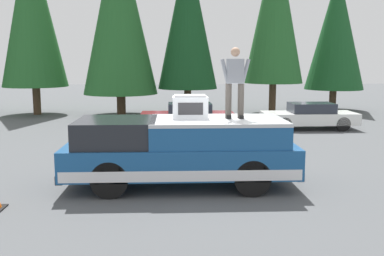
# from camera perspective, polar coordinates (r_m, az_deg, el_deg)

# --- Properties ---
(ground_plane) EXTENTS (90.00, 90.00, 0.00)m
(ground_plane) POSITION_cam_1_polar(r_m,az_deg,el_deg) (10.87, 1.71, -7.36)
(ground_plane) COLOR #4C4F51
(pickup_truck) EXTENTS (2.01, 5.54, 1.65)m
(pickup_truck) POSITION_cam_1_polar(r_m,az_deg,el_deg) (10.52, -1.47, -3.00)
(pickup_truck) COLOR navy
(pickup_truck) RESTS_ON ground
(compressor_unit) EXTENTS (0.65, 0.84, 0.56)m
(compressor_unit) POSITION_cam_1_polar(r_m,az_deg,el_deg) (10.53, -0.26, 2.82)
(compressor_unit) COLOR silver
(compressor_unit) RESTS_ON pickup_truck
(person_on_truck_bed) EXTENTS (0.29, 0.72, 1.69)m
(person_on_truck_bed) POSITION_cam_1_polar(r_m,az_deg,el_deg) (10.49, 5.65, 6.17)
(person_on_truck_bed) COLOR #423D38
(person_on_truck_bed) RESTS_ON pickup_truck
(parked_car_white) EXTENTS (1.64, 4.10, 1.16)m
(parked_car_white) POSITION_cam_1_polar(r_m,az_deg,el_deg) (20.02, 15.11, 1.53)
(parked_car_white) COLOR white
(parked_car_white) RESTS_ON ground
(parked_car_maroon) EXTENTS (1.64, 4.10, 1.16)m
(parked_car_maroon) POSITION_cam_1_polar(r_m,az_deg,el_deg) (19.24, -0.52, 1.55)
(parked_car_maroon) COLOR maroon
(parked_car_maroon) RESTS_ON ground
(conifer_far_left) EXTENTS (3.48, 3.48, 8.28)m
(conifer_far_left) POSITION_cam_1_polar(r_m,az_deg,el_deg) (27.93, 18.35, 12.00)
(conifer_far_left) COLOR #4C3826
(conifer_far_left) RESTS_ON ground
(conifer_left) EXTENTS (3.33, 3.33, 10.03)m
(conifer_left) POSITION_cam_1_polar(r_m,az_deg,el_deg) (25.61, 10.81, 15.09)
(conifer_left) COLOR #4C3826
(conifer_left) RESTS_ON ground
(conifer_center_left) EXTENTS (3.27, 3.27, 9.29)m
(conifer_center_left) POSITION_cam_1_polar(r_m,az_deg,el_deg) (24.38, -0.59, 14.39)
(conifer_center_left) COLOR #4C3826
(conifer_center_left) RESTS_ON ground
(conifer_center_right) EXTENTS (4.03, 4.03, 10.36)m
(conifer_center_right) POSITION_cam_1_polar(r_m,az_deg,el_deg) (24.43, -9.56, 15.19)
(conifer_center_right) COLOR #4C3826
(conifer_center_right) RESTS_ON ground
(conifer_right) EXTENTS (3.55, 3.55, 10.12)m
(conifer_right) POSITION_cam_1_polar(r_m,az_deg,el_deg) (26.06, -20.26, 14.52)
(conifer_right) COLOR #4C3826
(conifer_right) RESTS_ON ground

